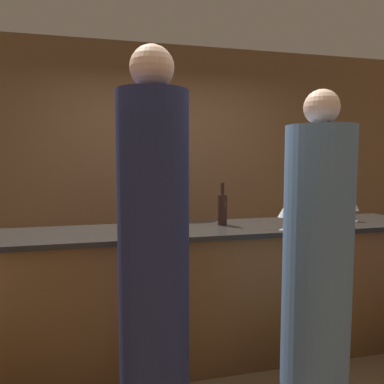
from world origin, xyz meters
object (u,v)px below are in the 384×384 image
at_px(guest_2, 154,269).
at_px(wine_bottle_0, 222,209).
at_px(wine_bottle_1, 130,217).
at_px(bartender, 163,225).
at_px(guest_0, 317,271).

xyz_separation_m(guest_2, wine_bottle_0, (0.64, 0.85, 0.16)).
xyz_separation_m(wine_bottle_0, wine_bottle_1, (-0.70, -0.19, -0.01)).
bearing_deg(guest_2, wine_bottle_0, 53.22).
relative_size(bartender, wine_bottle_1, 6.55).
bearing_deg(wine_bottle_1, guest_2, -84.46).
bearing_deg(wine_bottle_0, bartender, 117.73).
bearing_deg(guest_0, bartender, 112.44).
relative_size(guest_2, wine_bottle_0, 6.34).
bearing_deg(wine_bottle_1, guest_0, -33.42).
height_order(bartender, wine_bottle_0, bartender).
distance_m(bartender, guest_2, 1.53).
distance_m(bartender, wine_bottle_0, 0.76).
height_order(bartender, guest_2, guest_2).
distance_m(bartender, guest_0, 1.60).
distance_m(guest_0, guest_2, 0.91).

